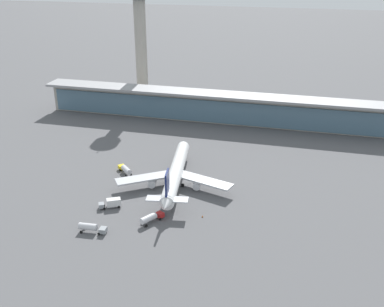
% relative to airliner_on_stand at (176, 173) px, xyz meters
% --- Properties ---
extents(ground_plane, '(1200.00, 1200.00, 0.00)m').
position_rel_airliner_on_stand_xyz_m(ground_plane, '(2.58, 3.41, -4.67)').
color(ground_plane, '#515154').
extents(airliner_on_stand, '(42.35, 55.58, 14.83)m').
position_rel_airliner_on_stand_xyz_m(airliner_on_stand, '(0.00, 0.00, 0.00)').
color(airliner_on_stand, white).
rests_on(airliner_on_stand, ground).
extents(service_truck_near_nose_yellow, '(7.69, 7.65, 2.95)m').
position_rel_airliner_on_stand_xyz_m(service_truck_near_nose_yellow, '(-21.54, 4.21, -2.96)').
color(service_truck_near_nose_yellow, yellow).
rests_on(service_truck_near_nose_yellow, ground).
extents(service_truck_under_wing_red, '(6.35, 8.53, 2.95)m').
position_rel_airliner_on_stand_xyz_m(service_truck_under_wing_red, '(-0.33, -26.63, -2.96)').
color(service_truck_under_wing_red, '#B21E1E').
rests_on(service_truck_under_wing_red, ground).
extents(service_truck_mid_apron_grey, '(7.52, 5.47, 3.10)m').
position_rel_airliner_on_stand_xyz_m(service_truck_mid_apron_grey, '(-16.24, -21.18, -2.98)').
color(service_truck_mid_apron_grey, gray).
rests_on(service_truck_mid_apron_grey, ground).
extents(service_truck_by_tail_grey, '(8.73, 2.99, 2.95)m').
position_rel_airliner_on_stand_xyz_m(service_truck_by_tail_grey, '(-16.09, -36.54, -2.96)').
color(service_truck_by_tail_grey, gray).
rests_on(service_truck_by_tail_grey, ground).
extents(terminal_building, '(183.60, 12.80, 15.20)m').
position_rel_airliner_on_stand_xyz_m(terminal_building, '(2.58, 71.12, 3.20)').
color(terminal_building, '#9E998E').
rests_on(terminal_building, ground).
extents(control_tower, '(12.00, 12.00, 68.31)m').
position_rel_airliner_on_stand_xyz_m(control_tower, '(-47.28, 95.16, 32.63)').
color(control_tower, '#9E998E').
rests_on(control_tower, ground).
extents(safety_cone_alpha, '(0.62, 0.62, 0.70)m').
position_rel_airliner_on_stand_xyz_m(safety_cone_alpha, '(14.70, -19.63, -4.35)').
color(safety_cone_alpha, orange).
rests_on(safety_cone_alpha, ground).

